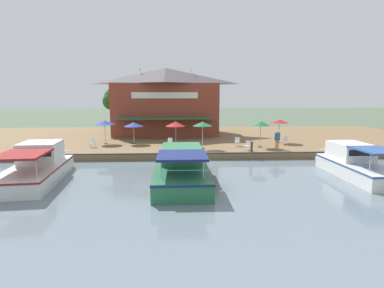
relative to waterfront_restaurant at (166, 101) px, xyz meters
name	(u,v)px	position (x,y,z in m)	size (l,w,h in m)	color
ground_plane	(196,161)	(13.71, 2.97, -4.78)	(220.00, 220.00, 0.00)	#4C5B47
quay_deck	(190,139)	(2.71, 2.97, -4.48)	(22.00, 56.00, 0.60)	brown
quay_edge_fender	(196,153)	(13.61, 2.97, -4.13)	(0.20, 50.40, 0.10)	#2D2D33
waterfront_restaurant	(166,101)	(0.00, 0.00, 0.00)	(9.08, 13.21, 8.29)	brown
patio_umbrella_far_corner	(105,122)	(7.88, -5.85, -2.01)	(2.01, 2.01, 2.41)	#B7B7B7
patio_umbrella_mid_patio_left	(203,124)	(11.10, 3.73, -1.90)	(1.79, 1.79, 2.52)	#B7B7B7
patio_umbrella_back_row	(279,121)	(7.79, 11.95, -1.97)	(1.93, 1.93, 2.43)	#B7B7B7
patio_umbrella_near_quay_edge	(261,123)	(10.53, 9.25, -1.92)	(1.73, 1.73, 2.52)	#B7B7B7
patio_umbrella_by_entrance	(134,125)	(7.97, -2.97, -2.22)	(1.94, 1.94, 2.20)	#B7B7B7
patio_umbrella_mid_patio_right	(176,124)	(8.05, 1.26, -2.18)	(2.08, 2.08, 2.27)	#B7B7B7
cafe_chair_back_row_seat	(248,145)	(12.13, 7.71, -3.70)	(0.58, 0.58, 0.85)	white
cafe_chair_beside_entrance	(237,141)	(9.94, 7.18, -3.70)	(0.53, 0.53, 0.85)	white
cafe_chair_mid_patio	(285,140)	(9.28, 12.13, -3.70)	(0.57, 0.57, 0.85)	white
cafe_chair_far_corner_seat	(170,142)	(9.97, 0.69, -3.70)	(0.54, 0.54, 0.85)	white
cafe_chair_under_first_umbrella	(93,142)	(9.97, -6.52, -3.70)	(0.47, 0.47, 0.85)	white
person_near_entrance	(277,137)	(11.81, 10.45, -3.07)	(0.49, 0.49, 1.75)	orange
motorboat_outer_channel	(352,163)	(18.59, 13.46, -3.94)	(7.94, 2.76, 2.16)	white
motorboat_far_downstream	(40,166)	(18.71, -7.52, -3.90)	(8.74, 3.69, 2.33)	silver
motorboat_second_along	(182,167)	(19.18, 1.72, -3.93)	(9.25, 3.23, 2.15)	#287047
mooring_post	(252,147)	(13.36, 7.75, -3.71)	(0.22, 0.22, 0.92)	#473323
tree_upstream_bank	(178,102)	(-5.33, 1.55, -0.31)	(4.13, 3.94, 5.95)	brown
tree_downstream_bank	(115,100)	(-5.69, -7.59, 0.08)	(3.63, 3.46, 6.09)	brown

